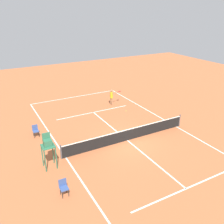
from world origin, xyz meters
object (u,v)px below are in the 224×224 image
object	(u,v)px
courtside_chair_mid	(36,130)
player_serving	(112,96)
umpire_chair	(48,145)
tennis_ball	(126,111)
courtside_chair_near	(64,187)

from	to	relation	value
courtside_chair_mid	player_serving	bearing A→B (deg)	-160.26
umpire_chair	courtside_chair_mid	world-z (taller)	umpire_chair
tennis_ball	umpire_chair	xyz separation A→B (m)	(9.22, 5.63, 1.57)
tennis_ball	umpire_chair	bearing A→B (deg)	31.40
tennis_ball	courtside_chair_near	distance (m)	12.58
courtside_chair_near	umpire_chair	bearing A→B (deg)	-90.59
umpire_chair	courtside_chair_mid	bearing A→B (deg)	-91.93
umpire_chair	courtside_chair_near	bearing A→B (deg)	89.41
player_serving	umpire_chair	distance (m)	11.69
courtside_chair_near	courtside_chair_mid	bearing A→B (deg)	-91.41
player_serving	courtside_chair_mid	world-z (taller)	player_serving
tennis_ball	player_serving	bearing A→B (deg)	-77.72
courtside_chair_near	courtside_chair_mid	size ratio (longest dim) A/B	1.00
courtside_chair_near	tennis_ball	bearing A→B (deg)	-137.36
tennis_ball	courtside_chair_mid	distance (m)	9.13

